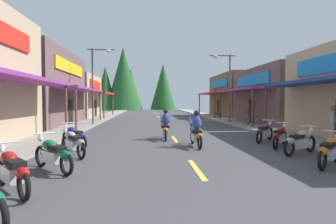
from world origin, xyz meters
The scene contains 23 objects.
ground centered at (0.00, 23.24, -0.05)m, with size 10.79×76.48×0.10m, color #424244.
sidewalk_left centered at (-6.48, 23.24, 0.06)m, with size 2.17×76.48×0.12m, color gray.
sidewalk_right centered at (6.48, 23.24, 0.06)m, with size 2.17×76.48×0.12m, color #9E9991.
centerline_dashes centered at (0.00, 27.14, 0.01)m, with size 0.16×52.42×0.01m.
storefront_left_middle centered at (-11.08, 22.79, 2.97)m, with size 8.90×10.79×5.93m.
storefront_left_far centered at (-10.56, 33.68, 2.51)m, with size 7.88×9.17×5.01m.
storefront_right_middle centered at (11.53, 23.06, 2.40)m, with size 9.82×9.95×4.80m.
storefront_right_far centered at (11.32, 33.88, 2.63)m, with size 9.39×10.41×5.25m.
streetlamp_left centered at (-5.45, 22.86, 4.06)m, with size 2.19×0.30×6.21m.
streetlamp_right centered at (5.45, 23.63, 3.93)m, with size 2.19×0.30×5.99m.
motorcycle_parked_right_1 centered at (4.03, 7.78, 0.49)m, with size 1.69×1.47×1.04m.
motorcycle_parked_right_2 centered at (4.18, 9.65, 0.49)m, with size 1.87×1.21×1.04m.
motorcycle_parked_right_3 centered at (4.19, 11.20, 0.49)m, with size 1.43×1.72×1.04m.
motorcycle_parked_right_4 centered at (4.23, 12.80, 0.49)m, with size 1.53×1.63×1.04m.
motorcycle_parked_left_1 centered at (-4.29, 6.05, 0.49)m, with size 1.46×1.70×1.04m.
motorcycle_parked_left_2 centered at (-4.02, 7.83, 0.49)m, with size 1.57×1.60×1.04m.
motorcycle_parked_left_3 centered at (-4.04, 9.99, 0.49)m, with size 1.32×1.80×1.04m.
motorcycle_parked_left_4 centered at (-4.45, 11.73, 0.49)m, with size 1.45×1.70×1.04m.
rider_cruising_lead centered at (0.69, 11.67, 0.66)m, with size 0.60×2.14×1.57m.
rider_cruising_trailing centered at (-0.46, 14.04, 0.66)m, with size 0.60×2.14×1.57m.
pedestrian_by_shop centered at (6.46, 20.92, 1.05)m, with size 0.27×0.57×1.79m.
pedestrian_browsing centered at (6.90, 11.73, 1.03)m, with size 0.42×0.48×1.76m.
treeline_backdrop centered at (-4.76, 60.83, 5.73)m, with size 17.89×10.61×13.40m.
Camera 1 is at (-1.42, -0.03, 1.97)m, focal length 29.61 mm.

